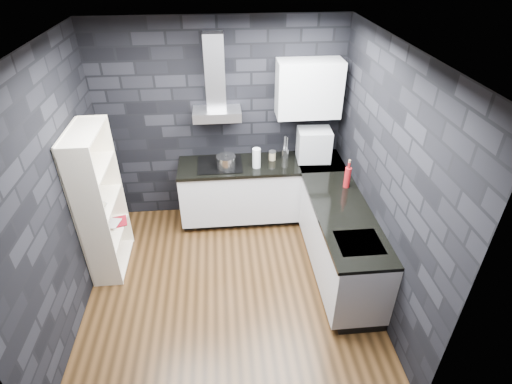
{
  "coord_description": "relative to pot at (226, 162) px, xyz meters",
  "views": [
    {
      "loc": [
        -0.01,
        -3.33,
        3.49
      ],
      "look_at": [
        0.35,
        0.45,
        1.0
      ],
      "focal_mm": 28.0,
      "sensor_mm": 36.0,
      "label": 1
    }
  ],
  "objects": [
    {
      "name": "counter_corner_top",
      "position": [
        1.27,
        0.09,
        -0.1
      ],
      "size": [
        0.62,
        0.62,
        0.04
      ],
      "primitive_type": "cube",
      "color": "black",
      "rests_on": "counter_right_cab"
    },
    {
      "name": "storage_jar",
      "position": [
        0.62,
        0.17,
        -0.03
      ],
      "size": [
        0.1,
        0.1,
        0.11
      ],
      "primitive_type": "cylinder",
      "rotation": [
        0.0,
        0.0,
        0.13
      ],
      "color": "tan",
      "rests_on": "counter_back_top"
    },
    {
      "name": "wall_right",
      "position": [
        1.59,
        -1.21,
        0.37
      ],
      "size": [
        0.05,
        3.2,
        2.7
      ],
      "primitive_type": "cube",
      "color": "black",
      "rests_on": "ground"
    },
    {
      "name": "toekick_back",
      "position": [
        0.47,
        0.13,
        -0.93
      ],
      "size": [
        2.18,
        0.5,
        0.1
      ],
      "primitive_type": "cube",
      "color": "black",
      "rests_on": "ground"
    },
    {
      "name": "pot",
      "position": [
        0.0,
        0.0,
        0.0
      ],
      "size": [
        0.32,
        0.32,
        0.14
      ],
      "primitive_type": "cylinder",
      "rotation": [
        0.0,
        0.0,
        -0.41
      ],
      "color": "#B6B7BB",
      "rests_on": "cooktop"
    },
    {
      "name": "wall_left",
      "position": [
        -1.66,
        -1.21,
        0.37
      ],
      "size": [
        0.05,
        3.2,
        2.7
      ],
      "primitive_type": "cube",
      "color": "black",
      "rests_on": "ground"
    },
    {
      "name": "toekick_right",
      "position": [
        1.31,
        -1.11,
        -0.93
      ],
      "size": [
        0.5,
        1.78,
        0.1
      ],
      "primitive_type": "cube",
      "color": "black",
      "rests_on": "ground"
    },
    {
      "name": "hood_body",
      "position": [
        -0.08,
        0.22,
        0.58
      ],
      "size": [
        0.6,
        0.34,
        0.12
      ],
      "primitive_type": "cube",
      "color": "silver",
      "rests_on": "wall_back"
    },
    {
      "name": "book_second",
      "position": [
        -1.48,
        -0.52,
        -0.39
      ],
      "size": [
        0.14,
        0.05,
        0.2
      ],
      "primitive_type": "imported",
      "rotation": [
        0.0,
        0.0,
        -0.24
      ],
      "color": "#B2B2B2",
      "rests_on": "bookshelf"
    },
    {
      "name": "utensil_crock",
      "position": [
        0.8,
        0.2,
        -0.02
      ],
      "size": [
        0.13,
        0.13,
        0.13
      ],
      "primitive_type": "cylinder",
      "rotation": [
        0.0,
        0.0,
        -0.36
      ],
      "color": "#B6B7BB",
      "rests_on": "counter_back_top"
    },
    {
      "name": "upper_cabinet",
      "position": [
        1.07,
        0.21,
        0.87
      ],
      "size": [
        0.8,
        0.35,
        0.7
      ],
      "primitive_type": "cube",
      "color": "silver",
      "rests_on": "wall_back"
    },
    {
      "name": "counter_back_top",
      "position": [
        0.47,
        0.08,
        -0.1
      ],
      "size": [
        2.2,
        0.62,
        0.04
      ],
      "primitive_type": "cube",
      "color": "black",
      "rests_on": "counter_back_cab"
    },
    {
      "name": "ceiling",
      "position": [
        -0.03,
        -1.21,
        1.72
      ],
      "size": [
        3.2,
        3.2,
        0.0
      ],
      "primitive_type": "plane",
      "rotation": [
        3.14,
        0.0,
        0.0
      ],
      "color": "white"
    },
    {
      "name": "red_bottle",
      "position": [
        1.43,
        -0.59,
        0.05
      ],
      "size": [
        0.08,
        0.08,
        0.26
      ],
      "primitive_type": "cylinder",
      "rotation": [
        0.0,
        0.0,
        0.1
      ],
      "color": "maroon",
      "rests_on": "counter_right_top"
    },
    {
      "name": "wall_back",
      "position": [
        -0.03,
        0.41,
        0.37
      ],
      "size": [
        3.2,
        0.05,
        2.7
      ],
      "primitive_type": "cube",
      "color": "black",
      "rests_on": "ground"
    },
    {
      "name": "counter_right_top",
      "position": [
        1.26,
        -1.11,
        -0.1
      ],
      "size": [
        0.62,
        1.8,
        0.04
      ],
      "primitive_type": "cube",
      "color": "black",
      "rests_on": "counter_right_cab"
    },
    {
      "name": "counter_right_cab",
      "position": [
        1.27,
        -1.11,
        -0.5
      ],
      "size": [
        0.6,
        1.8,
        0.76
      ],
      "primitive_type": "cube",
      "color": "silver",
      "rests_on": "ground"
    },
    {
      "name": "cooktop",
      "position": [
        -0.08,
        0.09,
        -0.08
      ],
      "size": [
        0.58,
        0.5,
        0.01
      ],
      "primitive_type": "cube",
      "color": "black",
      "rests_on": "counter_back_top"
    },
    {
      "name": "counter_back_cab",
      "position": [
        0.47,
        0.09,
        -0.5
      ],
      "size": [
        2.2,
        0.6,
        0.76
      ],
      "primitive_type": "cube",
      "color": "silver",
      "rests_on": "ground"
    },
    {
      "name": "glass_vase",
      "position": [
        0.4,
        -0.01,
        0.05
      ],
      "size": [
        0.13,
        0.13,
        0.26
      ],
      "primitive_type": "cylinder",
      "rotation": [
        0.0,
        0.0,
        0.31
      ],
      "color": "white",
      "rests_on": "counter_back_top"
    },
    {
      "name": "sink_rim",
      "position": [
        1.27,
        -1.61,
        -0.09
      ],
      "size": [
        0.44,
        0.4,
        0.01
      ],
      "primitive_type": "cube",
      "color": "silver",
      "rests_on": "counter_right_top"
    },
    {
      "name": "fruit_bowl",
      "position": [
        -1.45,
        -0.82,
        -0.05
      ],
      "size": [
        0.28,
        0.28,
        0.05
      ],
      "primitive_type": "imported",
      "rotation": [
        0.0,
        0.0,
        -0.34
      ],
      "color": "silver",
      "rests_on": "bookshelf"
    },
    {
      "name": "ground",
      "position": [
        -0.03,
        -1.21,
        -0.98
      ],
      "size": [
        3.2,
        3.2,
        0.0
      ],
      "primitive_type": "plane",
      "color": "#482D16"
    },
    {
      "name": "appliance_garage",
      "position": [
        1.17,
        0.11,
        0.14
      ],
      "size": [
        0.44,
        0.35,
        0.43
      ],
      "primitive_type": "cube",
      "rotation": [
        0.0,
        0.0,
        -0.05
      ],
      "color": "#B5B8BC",
      "rests_on": "counter_back_top"
    },
    {
      "name": "wall_front",
      "position": [
        -0.03,
        -2.84,
        0.37
      ],
      "size": [
        3.2,
        0.05,
        2.7
      ],
      "primitive_type": "cube",
      "color": "black",
      "rests_on": "ground"
    },
    {
      "name": "book_red",
      "position": [
        -1.43,
        -0.48,
        -0.41
      ],
      "size": [
        0.17,
        0.06,
        0.23
      ],
      "primitive_type": "imported",
      "rotation": [
        0.0,
        0.0,
        0.24
      ],
      "color": "maroon",
      "rests_on": "bookshelf"
    },
    {
      "name": "hood_chimney",
      "position": [
        -0.08,
        0.29,
        1.09
      ],
      "size": [
        0.24,
        0.2,
        0.9
      ],
      "primitive_type": "cube",
      "color": "silver",
      "rests_on": "hood_body"
    },
    {
      "name": "bookshelf",
      "position": [
        -1.45,
        -0.68,
        -0.08
      ],
      "size": [
        0.56,
        0.86,
        1.8
      ],
      "primitive_type": "cube",
      "rotation": [
        0.0,
        0.0,
        -0.3
      ],
      "color": "white",
      "rests_on": "ground"
    }
  ]
}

